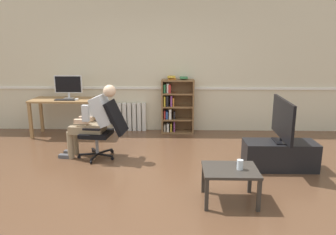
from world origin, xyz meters
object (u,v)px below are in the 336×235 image
Objects in this scene: radiator at (130,117)px; imac_monitor at (68,85)px; office_chair at (105,128)px; drinking_glass at (240,165)px; keyboard at (65,100)px; tv_stand at (280,155)px; bookshelf at (175,106)px; spare_remote at (238,166)px; person_seated at (94,119)px; tv_screen at (283,120)px; computer_mouse at (77,99)px; coffee_table at (230,173)px; computer_desk at (66,104)px.

imac_monitor is at bearing -165.09° from radiator.
drinking_glass is (1.91, -1.44, -0.04)m from office_chair.
keyboard reaches higher than tv_stand.
keyboard is 2.22m from bookshelf.
keyboard is 2.68× the size of spare_remote.
person_seated reaches higher than imac_monitor.
radiator reaches higher than drinking_glass.
radiator is 0.71× the size of tv_screen.
bookshelf is 1.20× the size of tv_screen.
computer_mouse is 0.10× the size of office_chair.
tv_screen is at bearing -23.67° from computer_mouse.
imac_monitor reaches higher than office_chair.
imac_monitor is 0.34m from keyboard.
bookshelf is at bearing 107.06° from spare_remote.
imac_monitor is 5.60× the size of computer_mouse.
drinking_glass reaches higher than coffee_table.
tv_screen reaches higher than computer_desk.
person_seated is (0.89, -1.27, 0.00)m from computer_desk.
computer_mouse is 3.73m from spare_remote.
computer_desk is 2.05× the size of coffee_table.
tv_stand is at bearing 48.68° from coffee_table.
computer_mouse reaches higher than coffee_table.
tv_screen is at bearing -23.69° from computer_desk.
office_chair is 6.44× the size of spare_remote.
radiator is (-0.98, 0.10, -0.27)m from bookshelf.
imac_monitor is 4.03m from coffee_table.
drinking_glass is (2.10, -1.46, -0.17)m from person_seated.
computer_desk is at bearing -138.76° from person_seated.
coffee_table is at bearing 140.57° from tv_screen.
coffee_table is (2.62, -2.60, -0.41)m from computer_mouse.
person_seated is at bearing 143.93° from coffee_table.
computer_desk is 1.09× the size of person_seated.
radiator is at bearing 14.91° from imac_monitor.
keyboard is 0.40× the size of tv_screen.
computer_desk is at bearing 140.78° from spare_remote.
imac_monitor is at bearing -142.07° from person_seated.
imac_monitor is 0.39m from computer_mouse.
person_seated reaches higher than tv_stand.
tv_stand is (2.58, -2.06, -0.09)m from radiator.
computer_mouse is 2.00m from bookshelf.
computer_mouse is 0.09× the size of tv_stand.
computer_desk is 0.19m from keyboard.
bookshelf is (2.17, 0.43, -0.19)m from keyboard.
office_chair is 8.19× the size of drinking_glass.
bookshelf reaches higher than computer_mouse.
imac_monitor reaches higher than bookshelf.
keyboard reaches higher than coffee_table.
person_seated reaches higher than keyboard.
computer_desk reaches higher than drinking_glass.
office_chair is at bearing 142.93° from drinking_glass.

